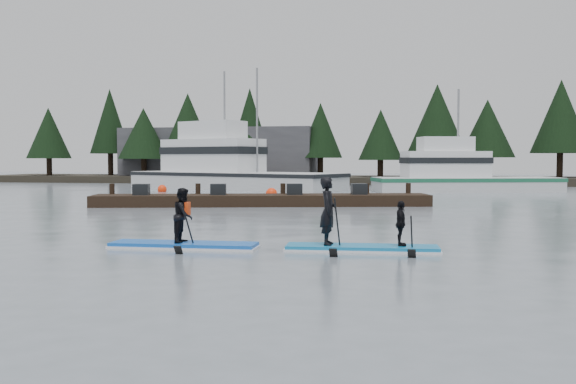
% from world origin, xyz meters
% --- Properties ---
extents(ground, '(160.00, 160.00, 0.00)m').
position_xyz_m(ground, '(0.00, 0.00, 0.00)').
color(ground, slate).
rests_on(ground, ground).
extents(far_shore, '(70.00, 8.00, 0.60)m').
position_xyz_m(far_shore, '(0.00, 42.00, 0.30)').
color(far_shore, '#2D281E').
rests_on(far_shore, ground).
extents(treeline, '(60.00, 4.00, 8.00)m').
position_xyz_m(treeline, '(0.00, 42.00, 0.00)').
color(treeline, black).
rests_on(treeline, ground).
extents(waterfront_building, '(18.00, 6.00, 5.00)m').
position_xyz_m(waterfront_building, '(-14.00, 44.00, 2.50)').
color(waterfront_building, '#4C4C51').
rests_on(waterfront_building, ground).
extents(fishing_boat_large, '(16.82, 10.74, 9.39)m').
position_xyz_m(fishing_boat_large, '(-9.17, 30.22, 0.70)').
color(fishing_boat_large, silver).
rests_on(fishing_boat_large, ground).
extents(fishing_boat_medium, '(12.40, 6.47, 7.45)m').
position_xyz_m(fishing_boat_medium, '(6.98, 29.23, 0.51)').
color(fishing_boat_medium, silver).
rests_on(fishing_boat_medium, ground).
extents(floating_dock, '(15.42, 5.68, 0.51)m').
position_xyz_m(floating_dock, '(-2.91, 14.55, 0.26)').
color(floating_dock, black).
rests_on(floating_dock, ground).
extents(buoy_b, '(0.64, 0.64, 0.64)m').
position_xyz_m(buoy_b, '(-4.02, 21.52, 0.00)').
color(buoy_b, '#FF340C').
rests_on(buoy_b, ground).
extents(buoy_a, '(0.59, 0.59, 0.59)m').
position_xyz_m(buoy_a, '(-12.16, 25.23, 0.00)').
color(buoy_a, '#FF340C').
rests_on(buoy_a, ground).
extents(paddleboard_solo, '(3.59, 1.15, 1.88)m').
position_xyz_m(paddleboard_solo, '(-1.53, 0.62, 0.45)').
color(paddleboard_solo, blue).
rests_on(paddleboard_solo, ground).
extents(paddleboard_duo, '(3.62, 1.27, 2.26)m').
position_xyz_m(paddleboard_duo, '(2.62, 0.97, 0.52)').
color(paddleboard_duo, '#1274AF').
rests_on(paddleboard_duo, ground).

